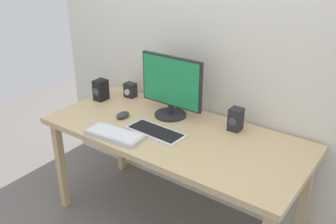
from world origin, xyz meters
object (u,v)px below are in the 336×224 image
Objects in this scene: keyboard_primary at (156,132)px; mouse at (123,115)px; keyboard_secondary at (115,135)px; audio_controller at (130,90)px; speaker_left at (101,90)px; desk at (174,140)px; monitor at (171,87)px; speaker_right at (236,119)px.

mouse is at bearing 171.03° from keyboard_primary.
audio_controller reaches higher than keyboard_secondary.
audio_controller is (-0.53, 0.36, 0.05)m from keyboard_primary.
speaker_left reaches higher than keyboard_primary.
desk is at bearing 48.00° from keyboard_secondary.
audio_controller is at bearing 155.92° from desk.
audio_controller reaches higher than keyboard_primary.
speaker_left is 1.39× the size of audio_controller.
monitor is at bearing -10.97° from audio_controller.
desk is 0.14m from keyboard_primary.
keyboard_primary is at bearing 45.73° from keyboard_secondary.
monitor is 1.24× the size of keyboard_secondary.
keyboard_primary is 0.51m from speaker_right.
speaker_right is (0.55, 0.52, 0.06)m from keyboard_secondary.
audio_controller is (-0.45, 0.09, -0.16)m from monitor.
speaker_right is 0.90m from audio_controller.
keyboard_primary is 2.62× the size of speaker_right.
desk is 11.50× the size of speaker_right.
speaker_right is at bearing 23.69° from mouse.
speaker_left is at bearing 142.86° from keyboard_secondary.
speaker_left reaches higher than keyboard_secondary.
keyboard_primary is 3.46× the size of audio_controller.
audio_controller is at bearing 124.55° from mouse.
mouse is 0.37m from audio_controller.
speaker_right is at bearing 38.73° from desk.
speaker_left is at bearing 172.50° from desk.
keyboard_secondary is 0.65m from audio_controller.
monitor is 0.48m from audio_controller.
desk is 0.36m from monitor.
keyboard_secondary is 3.39× the size of audio_controller.
speaker_right reaches higher than mouse.
monitor is 1.21× the size of keyboard_primary.
mouse is (-0.39, -0.04, 0.09)m from desk.
monitor is 3.18× the size of speaker_right.
desk is 0.38m from keyboard_secondary.
keyboard_secondary is 3.52× the size of mouse.
desk is 15.77× the size of mouse.
monitor reaches higher than desk.
speaker_right is (0.30, 0.24, 0.14)m from desk.
monitor is 0.48m from speaker_right.
speaker_left reaches higher than speaker_right.
mouse reaches higher than keyboard_secondary.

